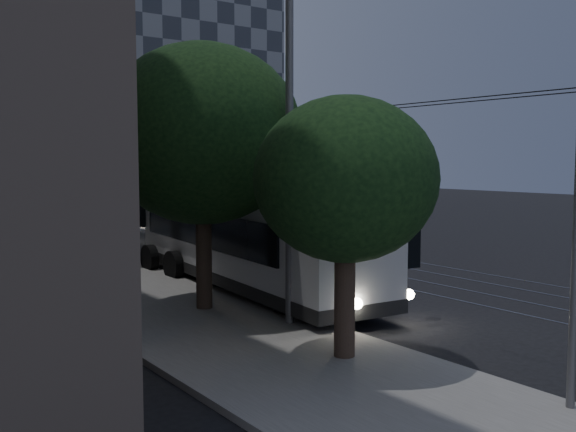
{
  "coord_description": "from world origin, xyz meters",
  "views": [
    {
      "loc": [
        -15.22,
        -15.63,
        4.27
      ],
      "look_at": [
        -0.62,
        4.46,
        2.09
      ],
      "focal_mm": 40.0,
      "sensor_mm": 36.0,
      "label": 1
    }
  ],
  "objects_px": {
    "trolleybus": "(244,234)",
    "car_white_a": "(124,229)",
    "car_white_b": "(53,221)",
    "streetlamp_near": "(303,78)",
    "car_white_c": "(37,213)",
    "pickup_silver": "(160,232)",
    "streetlamp_far": "(50,112)",
    "car_white_d": "(32,207)"
  },
  "relations": [
    {
      "from": "trolleybus",
      "to": "car_white_a",
      "type": "bearing_deg",
      "value": 90.03
    },
    {
      "from": "car_white_b",
      "to": "streetlamp_near",
      "type": "bearing_deg",
      "value": -85.88
    },
    {
      "from": "trolleybus",
      "to": "car_white_c",
      "type": "distance_m",
      "value": 26.7
    },
    {
      "from": "trolleybus",
      "to": "pickup_silver",
      "type": "relative_size",
      "value": 1.98
    },
    {
      "from": "car_white_a",
      "to": "streetlamp_far",
      "type": "bearing_deg",
      "value": 132.27
    },
    {
      "from": "trolleybus",
      "to": "car_white_b",
      "type": "xyz_separation_m",
      "value": [
        -0.32,
        20.67,
        -1.13
      ]
    },
    {
      "from": "car_white_b",
      "to": "car_white_c",
      "type": "relative_size",
      "value": 1.04
    },
    {
      "from": "car_white_a",
      "to": "car_white_d",
      "type": "bearing_deg",
      "value": 91.88
    },
    {
      "from": "pickup_silver",
      "to": "streetlamp_far",
      "type": "bearing_deg",
      "value": 86.15
    },
    {
      "from": "trolleybus",
      "to": "streetlamp_far",
      "type": "relative_size",
      "value": 1.16
    },
    {
      "from": "trolleybus",
      "to": "car_white_d",
      "type": "bearing_deg",
      "value": 93.04
    },
    {
      "from": "streetlamp_far",
      "to": "car_white_c",
      "type": "bearing_deg",
      "value": 80.0
    },
    {
      "from": "streetlamp_far",
      "to": "pickup_silver",
      "type": "bearing_deg",
      "value": -70.57
    },
    {
      "from": "car_white_a",
      "to": "car_white_c",
      "type": "distance_m",
      "value": 12.95
    },
    {
      "from": "car_white_b",
      "to": "car_white_c",
      "type": "height_order",
      "value": "car_white_c"
    },
    {
      "from": "pickup_silver",
      "to": "car_white_a",
      "type": "xyz_separation_m",
      "value": [
        0.0,
        4.43,
        -0.23
      ]
    },
    {
      "from": "pickup_silver",
      "to": "streetlamp_near",
      "type": "relative_size",
      "value": 0.64
    },
    {
      "from": "car_white_d",
      "to": "streetlamp_far",
      "type": "relative_size",
      "value": 0.4
    },
    {
      "from": "trolleybus",
      "to": "streetlamp_near",
      "type": "distance_m",
      "value": 6.9
    },
    {
      "from": "streetlamp_near",
      "to": "car_white_a",
      "type": "bearing_deg",
      "value": 81.89
    },
    {
      "from": "pickup_silver",
      "to": "streetlamp_near",
      "type": "xyz_separation_m",
      "value": [
        -2.68,
        -14.38,
        5.38
      ]
    },
    {
      "from": "trolleybus",
      "to": "car_white_a",
      "type": "distance_m",
      "value": 13.86
    },
    {
      "from": "car_white_a",
      "to": "trolleybus",
      "type": "bearing_deg",
      "value": -93.45
    },
    {
      "from": "streetlamp_near",
      "to": "car_white_c",
      "type": "bearing_deg",
      "value": 86.87
    },
    {
      "from": "trolleybus",
      "to": "pickup_silver",
      "type": "distance_m",
      "value": 9.46
    },
    {
      "from": "streetlamp_near",
      "to": "streetlamp_far",
      "type": "distance_m",
      "value": 21.95
    },
    {
      "from": "car_white_a",
      "to": "streetlamp_near",
      "type": "relative_size",
      "value": 0.39
    },
    {
      "from": "car_white_c",
      "to": "trolleybus",
      "type": "bearing_deg",
      "value": -71.18
    },
    {
      "from": "car_white_b",
      "to": "car_white_d",
      "type": "height_order",
      "value": "car_white_d"
    },
    {
      "from": "car_white_a",
      "to": "car_white_c",
      "type": "relative_size",
      "value": 0.9
    },
    {
      "from": "car_white_a",
      "to": "car_white_b",
      "type": "relative_size",
      "value": 0.87
    },
    {
      "from": "car_white_d",
      "to": "streetlamp_far",
      "type": "height_order",
      "value": "streetlamp_far"
    },
    {
      "from": "trolleybus",
      "to": "pickup_silver",
      "type": "bearing_deg",
      "value": 87.53
    },
    {
      "from": "pickup_silver",
      "to": "car_white_d",
      "type": "distance_m",
      "value": 22.3
    },
    {
      "from": "car_white_b",
      "to": "streetlamp_far",
      "type": "height_order",
      "value": "streetlamp_far"
    },
    {
      "from": "car_white_c",
      "to": "streetlamp_far",
      "type": "bearing_deg",
      "value": -80.45
    },
    {
      "from": "car_white_a",
      "to": "car_white_d",
      "type": "distance_m",
      "value": 17.87
    },
    {
      "from": "car_white_d",
      "to": "trolleybus",
      "type": "bearing_deg",
      "value": -84.31
    },
    {
      "from": "car_white_c",
      "to": "streetlamp_near",
      "type": "bearing_deg",
      "value": -73.58
    },
    {
      "from": "streetlamp_near",
      "to": "car_white_d",
      "type": "bearing_deg",
      "value": 85.82
    },
    {
      "from": "car_white_d",
      "to": "streetlamp_far",
      "type": "xyz_separation_m",
      "value": [
        -2.67,
        -14.73,
        6.01
      ]
    },
    {
      "from": "car_white_c",
      "to": "car_white_d",
      "type": "height_order",
      "value": "car_white_d"
    }
  ]
}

